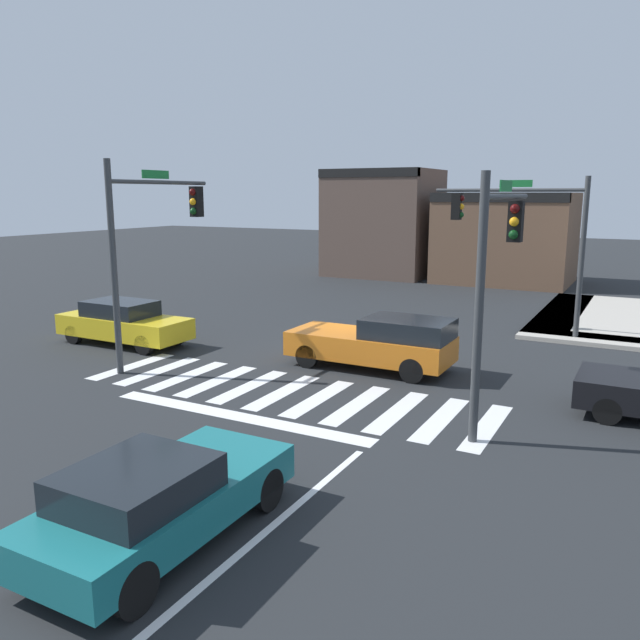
{
  "coord_description": "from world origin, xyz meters",
  "views": [
    {
      "loc": [
        8.06,
        -17.55,
        4.96
      ],
      "look_at": [
        -0.81,
        -0.98,
        1.17
      ],
      "focal_mm": 35.31,
      "sensor_mm": 36.0,
      "label": 1
    }
  ],
  "objects_px": {
    "traffic_signal_southwest": "(152,229)",
    "car_yellow": "(123,322)",
    "car_teal": "(158,499)",
    "car_orange": "(379,342)",
    "traffic_signal_northeast": "(523,227)",
    "traffic_signal_southeast": "(498,256)"
  },
  "relations": [
    {
      "from": "traffic_signal_southeast",
      "to": "traffic_signal_northeast",
      "type": "distance_m",
      "value": 9.19
    },
    {
      "from": "traffic_signal_southwest",
      "to": "traffic_signal_northeast",
      "type": "distance_m",
      "value": 12.44
    },
    {
      "from": "traffic_signal_southeast",
      "to": "car_orange",
      "type": "height_order",
      "value": "traffic_signal_southeast"
    },
    {
      "from": "car_orange",
      "to": "car_teal",
      "type": "bearing_deg",
      "value": 94.73
    },
    {
      "from": "traffic_signal_southwest",
      "to": "car_yellow",
      "type": "bearing_deg",
      "value": 66.41
    },
    {
      "from": "car_yellow",
      "to": "traffic_signal_southeast",
      "type": "bearing_deg",
      "value": 173.34
    },
    {
      "from": "car_teal",
      "to": "traffic_signal_southeast",
      "type": "bearing_deg",
      "value": -22.03
    },
    {
      "from": "car_orange",
      "to": "traffic_signal_southwest",
      "type": "bearing_deg",
      "value": 19.96
    },
    {
      "from": "traffic_signal_southwest",
      "to": "car_teal",
      "type": "relative_size",
      "value": 1.37
    },
    {
      "from": "car_teal",
      "to": "car_orange",
      "type": "bearing_deg",
      "value": 4.73
    },
    {
      "from": "car_teal",
      "to": "traffic_signal_southwest",
      "type": "bearing_deg",
      "value": 42.47
    },
    {
      "from": "traffic_signal_southeast",
      "to": "car_yellow",
      "type": "xyz_separation_m",
      "value": [
        -12.52,
        1.46,
        -2.92
      ]
    },
    {
      "from": "traffic_signal_southeast",
      "to": "car_orange",
      "type": "xyz_separation_m",
      "value": [
        -3.8,
        2.65,
        -2.87
      ]
    },
    {
      "from": "traffic_signal_southwest",
      "to": "car_orange",
      "type": "distance_m",
      "value": 7.35
    },
    {
      "from": "traffic_signal_southwest",
      "to": "car_yellow",
      "type": "xyz_separation_m",
      "value": [
        -2.47,
        1.08,
        -3.2
      ]
    },
    {
      "from": "traffic_signal_southwest",
      "to": "car_teal",
      "type": "distance_m",
      "value": 10.97
    },
    {
      "from": "car_teal",
      "to": "car_yellow",
      "type": "bearing_deg",
      "value": 47.3
    },
    {
      "from": "traffic_signal_northeast",
      "to": "traffic_signal_southwest",
      "type": "bearing_deg",
      "value": 44.56
    },
    {
      "from": "traffic_signal_northeast",
      "to": "car_yellow",
      "type": "height_order",
      "value": "traffic_signal_northeast"
    },
    {
      "from": "car_yellow",
      "to": "traffic_signal_northeast",
      "type": "bearing_deg",
      "value": -145.99
    },
    {
      "from": "traffic_signal_northeast",
      "to": "car_teal",
      "type": "xyz_separation_m",
      "value": [
        -1.79,
        -16.46,
        -3.13
      ]
    },
    {
      "from": "traffic_signal_southeast",
      "to": "car_orange",
      "type": "distance_m",
      "value": 5.45
    }
  ]
}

